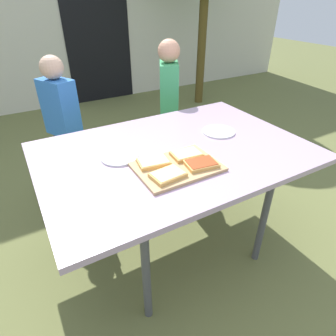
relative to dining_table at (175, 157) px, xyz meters
The scene contains 12 objects.
ground_plane 0.64m from the dining_table, ahead, with size 16.00×16.00×0.00m, color #64693A.
house_door 3.10m from the dining_table, 79.16° to the left, with size 0.90×0.02×2.00m, color black.
dining_table is the anchor object (origin of this frame).
cutting_board 0.19m from the dining_table, 117.76° to the right, with size 0.39×0.28×0.02m, color tan.
pizza_slice_near_left 0.29m from the dining_table, 127.43° to the right, with size 0.16×0.12×0.02m.
pizza_slice_far_right 0.13m from the dining_table, 89.85° to the right, with size 0.15×0.11×0.02m.
pizza_slice_far_left 0.21m from the dining_table, 151.94° to the right, with size 0.16×0.12×0.02m.
pizza_slice_near_right 0.23m from the dining_table, 87.24° to the right, with size 0.16×0.12×0.02m.
plate_white_right 0.35m from the dining_table, ahead, with size 0.19×0.19×0.01m, color white.
plate_white_left 0.30m from the dining_table, 166.73° to the left, with size 0.19×0.19×0.01m, color white.
child_left 0.95m from the dining_table, 115.69° to the left, with size 0.23×0.28×1.06m.
child_right 0.90m from the dining_table, 62.30° to the left, with size 0.24×0.28×1.11m.
Camera 1 is at (-0.70, -1.15, 1.40)m, focal length 30.60 mm.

